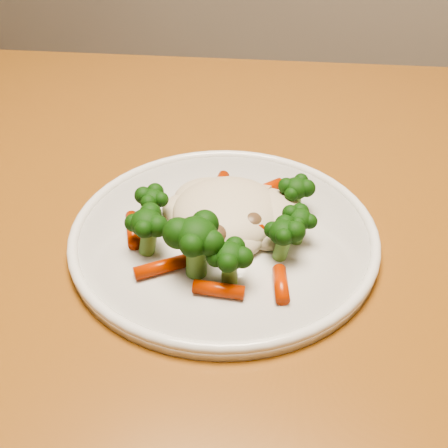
% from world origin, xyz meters
% --- Properties ---
extents(dining_table, '(1.29, 0.98, 0.75)m').
position_xyz_m(dining_table, '(0.27, 0.24, 0.65)').
color(dining_table, '#965A22').
rests_on(dining_table, ground).
extents(plate, '(0.29, 0.29, 0.01)m').
position_xyz_m(plate, '(0.39, 0.19, 0.76)').
color(plate, white).
rests_on(plate, dining_table).
extents(meal, '(0.19, 0.18, 0.05)m').
position_xyz_m(meal, '(0.39, 0.19, 0.78)').
color(meal, beige).
rests_on(meal, plate).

